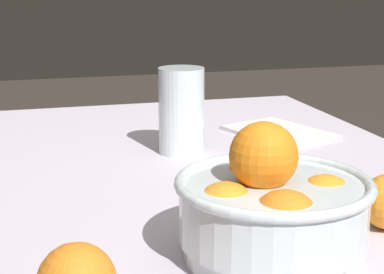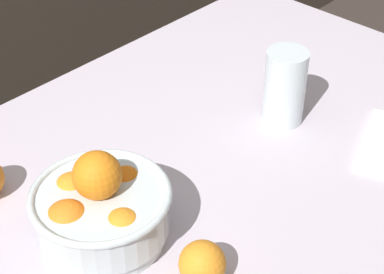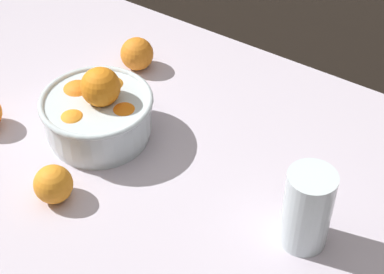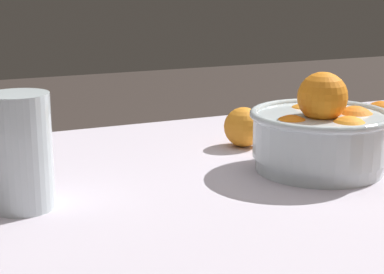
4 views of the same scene
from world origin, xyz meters
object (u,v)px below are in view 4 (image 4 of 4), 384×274
(fruit_bowl, at_px, (321,134))
(orange_loose_near_bowl, at_px, (381,121))
(orange_loose_aside, at_px, (244,127))
(juice_glass, at_px, (21,157))

(fruit_bowl, bearing_deg, orange_loose_near_bowl, -152.27)
(orange_loose_aside, bearing_deg, juice_glass, 21.29)
(juice_glass, bearing_deg, fruit_bowl, 178.05)
(juice_glass, xyz_separation_m, orange_loose_near_bowl, (-0.66, -0.09, -0.03))
(orange_loose_near_bowl, bearing_deg, orange_loose_aside, -15.08)
(fruit_bowl, distance_m, juice_glass, 0.45)
(orange_loose_near_bowl, height_order, orange_loose_aside, orange_loose_near_bowl)
(fruit_bowl, xyz_separation_m, orange_loose_near_bowl, (-0.21, -0.11, -0.02))
(fruit_bowl, distance_m, orange_loose_aside, 0.18)
(juice_glass, relative_size, orange_loose_near_bowl, 2.05)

